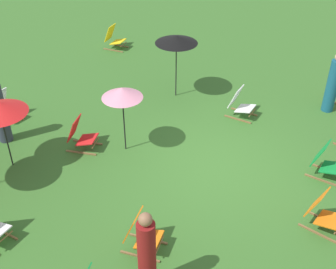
# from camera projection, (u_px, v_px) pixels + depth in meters

# --- Properties ---
(ground_plane) EXTENTS (40.00, 40.00, 0.00)m
(ground_plane) POSITION_uv_depth(u_px,v_px,m) (214.00, 167.00, 10.13)
(ground_plane) COLOR #386B28
(deckchair_0) EXTENTS (0.50, 0.77, 0.83)m
(deckchair_0) POSITION_uv_depth(u_px,v_px,m) (240.00, 104.00, 11.74)
(deckchair_0) COLOR olive
(deckchair_0) RESTS_ON ground
(deckchair_1) EXTENTS (0.67, 0.86, 0.83)m
(deckchair_1) POSITION_uv_depth(u_px,v_px,m) (81.00, 135.00, 10.53)
(deckchair_1) COLOR olive
(deckchair_1) RESTS_ON ground
(deckchair_2) EXTENTS (0.56, 0.81, 0.83)m
(deckchair_2) POSITION_uv_depth(u_px,v_px,m) (3.00, 107.00, 11.61)
(deckchair_2) COLOR olive
(deckchair_2) RESTS_ON ground
(deckchair_3) EXTENTS (0.60, 0.83, 0.83)m
(deckchair_3) POSITION_uv_depth(u_px,v_px,m) (322.00, 212.00, 8.41)
(deckchair_3) COLOR olive
(deckchair_3) RESTS_ON ground
(deckchair_8) EXTENTS (0.61, 0.83, 0.83)m
(deckchair_8) POSITION_uv_depth(u_px,v_px,m) (141.00, 234.00, 7.96)
(deckchair_8) COLOR olive
(deckchair_8) RESTS_ON ground
(deckchair_9) EXTENTS (0.56, 0.81, 0.83)m
(deckchair_9) POSITION_uv_depth(u_px,v_px,m) (114.00, 38.00, 15.44)
(deckchair_9) COLOR olive
(deckchair_9) RESTS_ON ground
(deckchair_10) EXTENTS (0.53, 0.79, 0.83)m
(deckchair_10) POSITION_uv_depth(u_px,v_px,m) (325.00, 162.00, 9.69)
(deckchair_10) COLOR olive
(deckchair_10) RESTS_ON ground
(umbrella_2) EXTENTS (0.94, 0.94, 1.67)m
(umbrella_2) POSITION_uv_depth(u_px,v_px,m) (122.00, 93.00, 9.83)
(umbrella_2) COLOR black
(umbrella_2) RESTS_ON ground
(umbrella_3) EXTENTS (1.17, 1.17, 1.82)m
(umbrella_3) POSITION_uv_depth(u_px,v_px,m) (176.00, 40.00, 11.90)
(umbrella_3) COLOR black
(umbrella_3) RESTS_ON ground
(person_0) EXTENTS (0.45, 0.45, 1.73)m
(person_0) POSITION_uv_depth(u_px,v_px,m) (0.00, 112.00, 10.56)
(person_0) COLOR #333847
(person_0) RESTS_ON ground
(person_1) EXTENTS (0.40, 0.40, 1.67)m
(person_1) POSITION_uv_depth(u_px,v_px,m) (333.00, 85.00, 11.75)
(person_1) COLOR #195972
(person_1) RESTS_ON ground
(person_2) EXTENTS (0.38, 0.38, 1.72)m
(person_2) POSITION_uv_depth(u_px,v_px,m) (147.00, 255.00, 6.99)
(person_2) COLOR maroon
(person_2) RESTS_ON ground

